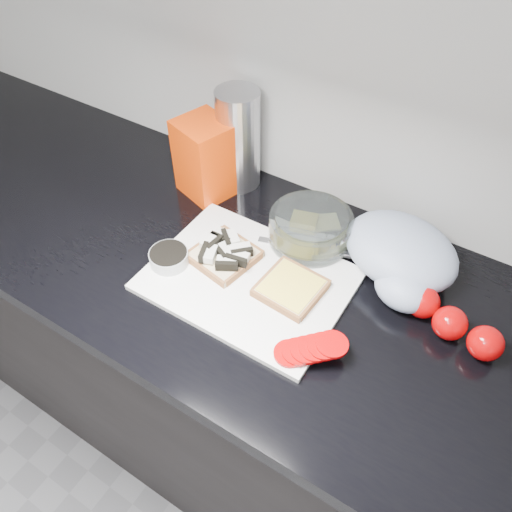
{
  "coord_description": "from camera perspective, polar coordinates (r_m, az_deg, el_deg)",
  "views": [
    {
      "loc": [
        0.31,
        0.61,
        1.68
      ],
      "look_at": [
        -0.06,
        1.2,
        0.95
      ],
      "focal_mm": 35.0,
      "sensor_mm": 36.0,
      "label": 1
    }
  ],
  "objects": [
    {
      "name": "countertop",
      "position": [
        1.04,
        2.84,
        -3.73
      ],
      "size": [
        3.5,
        0.64,
        0.04
      ],
      "primitive_type": "cube",
      "color": "black",
      "rests_on": "base_cabinet"
    },
    {
      "name": "steel_canister",
      "position": [
        1.2,
        -2.02,
        13.14
      ],
      "size": [
        0.1,
        0.1,
        0.24
      ],
      "primitive_type": "cylinder",
      "color": "#B4B4B9",
      "rests_on": "countertop"
    },
    {
      "name": "tub_lid",
      "position": [
        1.15,
        -5.01,
        3.54
      ],
      "size": [
        0.11,
        0.11,
        0.01
      ],
      "primitive_type": "cylinder",
      "rotation": [
        0.0,
        0.0,
        0.29
      ],
      "color": "white",
      "rests_on": "countertop"
    },
    {
      "name": "bread_right",
      "position": [
        0.99,
        4.0,
        -3.67
      ],
      "size": [
        0.13,
        0.13,
        0.02
      ],
      "rotation": [
        0.0,
        0.0,
        -0.08
      ],
      "color": "beige",
      "rests_on": "cutting_board"
    },
    {
      "name": "base_cabinet",
      "position": [
        1.42,
        2.16,
        -15.38
      ],
      "size": [
        3.5,
        0.6,
        0.86
      ],
      "primitive_type": "cube",
      "color": "black",
      "rests_on": "ground"
    },
    {
      "name": "seed_tub",
      "position": [
        1.06,
        -9.89,
        -0.29
      ],
      "size": [
        0.08,
        0.08,
        0.04
      ],
      "color": "#AAAFAF",
      "rests_on": "countertop"
    },
    {
      "name": "tomato_slices",
      "position": [
        0.91,
        6.27,
        -10.51
      ],
      "size": [
        0.13,
        0.11,
        0.03
      ],
      "rotation": [
        0.0,
        0.0,
        0.16
      ],
      "color": "#B30405",
      "rests_on": "cutting_board"
    },
    {
      "name": "cutting_board",
      "position": [
        1.02,
        -0.89,
        -2.72
      ],
      "size": [
        0.4,
        0.3,
        0.01
      ],
      "primitive_type": "cube",
      "color": "white",
      "rests_on": "countertop"
    },
    {
      "name": "knife",
      "position": [
        1.08,
        7.27,
        0.73
      ],
      "size": [
        0.21,
        0.08,
        0.01
      ],
      "rotation": [
        0.0,
        0.0,
        0.3
      ],
      "color": "#B6B6BA",
      "rests_on": "cutting_board"
    },
    {
      "name": "whole_tomatoes",
      "position": [
        0.99,
        21.48,
        -7.06
      ],
      "size": [
        0.19,
        0.1,
        0.06
      ],
      "rotation": [
        0.0,
        0.0,
        0.18
      ],
      "color": "#B30405",
      "rests_on": "countertop"
    },
    {
      "name": "bread_bag",
      "position": [
        1.19,
        -5.76,
        11.05
      ],
      "size": [
        0.15,
        0.14,
        0.19
      ],
      "primitive_type": "cube",
      "rotation": [
        0.0,
        0.0,
        -0.3
      ],
      "color": "#EB2E03",
      "rests_on": "countertop"
    },
    {
      "name": "grocery_bag",
      "position": [
        1.05,
        16.24,
        0.04
      ],
      "size": [
        0.28,
        0.27,
        0.11
      ],
      "rotation": [
        0.0,
        0.0,
        -0.26
      ],
      "color": "#9FACC3",
      "rests_on": "countertop"
    },
    {
      "name": "bread_left",
      "position": [
        1.05,
        -3.6,
        0.29
      ],
      "size": [
        0.15,
        0.15,
        0.04
      ],
      "rotation": [
        0.0,
        0.0,
        -0.18
      ],
      "color": "beige",
      "rests_on": "cutting_board"
    },
    {
      "name": "glass_bowl",
      "position": [
        1.09,
        6.21,
        2.95
      ],
      "size": [
        0.18,
        0.18,
        0.08
      ],
      "rotation": [
        0.0,
        0.0,
        0.29
      ],
      "color": "silver",
      "rests_on": "countertop"
    }
  ]
}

